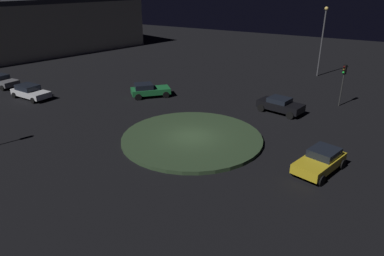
% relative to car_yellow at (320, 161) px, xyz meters
% --- Properties ---
extents(ground_plane, '(117.55, 117.55, 0.00)m').
position_rel_car_yellow_xyz_m(ground_plane, '(0.20, 9.67, -0.76)').
color(ground_plane, black).
extents(roundabout_island, '(10.99, 10.99, 0.28)m').
position_rel_car_yellow_xyz_m(roundabout_island, '(0.20, 9.67, -0.62)').
color(roundabout_island, '#2D4228').
rests_on(roundabout_island, ground_plane).
extents(car_yellow, '(4.44, 2.99, 1.46)m').
position_rel_car_yellow_xyz_m(car_yellow, '(0.00, 0.00, 0.00)').
color(car_yellow, gold).
rests_on(car_yellow, ground_plane).
extents(car_white, '(2.31, 4.56, 1.40)m').
position_rel_car_yellow_xyz_m(car_white, '(1.04, 29.59, -0.04)').
color(car_white, white).
rests_on(car_white, ground_plane).
extents(car_grey, '(2.25, 3.89, 1.36)m').
position_rel_car_yellow_xyz_m(car_grey, '(2.26, 36.07, -0.05)').
color(car_grey, slate).
rests_on(car_grey, ground_plane).
extents(car_green, '(4.16, 4.16, 1.45)m').
position_rel_car_yellow_xyz_m(car_green, '(7.54, 19.01, -0.01)').
color(car_green, '#1E7238').
rests_on(car_green, ground_plane).
extents(car_black, '(2.82, 4.44, 1.42)m').
position_rel_car_yellow_xyz_m(car_black, '(9.57, 5.43, -0.00)').
color(car_black, black).
rests_on(car_black, ground_plane).
extents(traffic_light_southeast, '(0.40, 0.37, 4.12)m').
position_rel_car_yellow_xyz_m(traffic_light_southeast, '(14.25, 0.85, 2.17)').
color(traffic_light_southeast, '#2D2D2D').
rests_on(traffic_light_southeast, ground_plane).
extents(streetlamp_east, '(0.44, 0.44, 8.53)m').
position_rel_car_yellow_xyz_m(streetlamp_east, '(25.28, 5.10, 4.37)').
color(streetlamp_east, '#4C4C51').
rests_on(streetlamp_east, ground_plane).
extents(store_building, '(37.84, 22.67, 8.77)m').
position_rel_car_yellow_xyz_m(store_building, '(17.95, 50.02, 3.62)').
color(store_building, '#B7B299').
rests_on(store_building, ground_plane).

